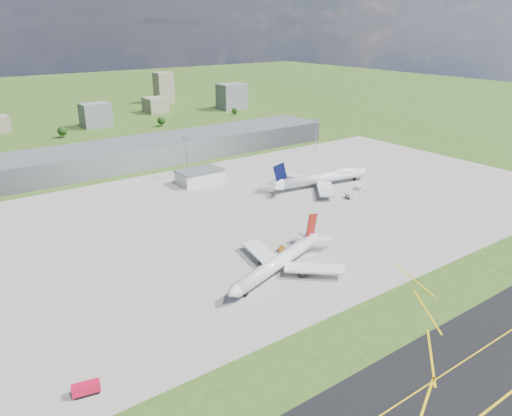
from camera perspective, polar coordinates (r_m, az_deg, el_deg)
ground at (r=347.60m, az=-12.03°, el=4.52°), size 1400.00×1400.00×0.00m
apron at (r=261.26m, az=0.16°, el=-0.36°), size 360.00×190.00×0.08m
terminal at (r=359.04m, az=-13.13°, el=6.19°), size 300.00×42.00×15.00m
ops_building at (r=307.78m, az=-6.48°, el=3.55°), size 26.00×16.00×8.00m
mast_center at (r=316.85m, az=-7.94°, el=6.55°), size 3.50×2.00×25.90m
mast_east at (r=379.88m, az=6.93°, el=8.92°), size 3.50×2.00×25.90m
airliner_red_twin at (r=197.47m, az=2.75°, el=-6.14°), size 61.91×47.09×17.47m
airliner_blue_quad at (r=302.78m, az=7.75°, el=3.42°), size 70.09×54.44×18.35m
fire_truck at (r=147.96m, az=-18.85°, el=-19.01°), size 7.72×4.18×3.27m
tug_yellow at (r=216.25m, az=2.93°, el=-4.74°), size 4.12×4.27×1.86m
van_white_near at (r=284.18m, az=10.62°, el=1.31°), size 3.54×5.75×2.71m
van_white_far at (r=301.74m, az=11.61°, el=2.35°), size 5.04×3.70×2.38m
bldg_c at (r=498.40m, az=-17.86°, el=10.07°), size 26.00×20.00×22.00m
bldg_ce at (r=564.78m, az=-11.41°, el=11.46°), size 22.00×24.00×16.00m
bldg_e at (r=576.57m, az=-2.77°, el=12.61°), size 30.00×22.00×28.00m
bldg_tall_e at (r=634.14m, az=-10.52°, el=13.39°), size 20.00×18.00×36.00m
tree_c at (r=459.80m, az=-21.27°, el=8.20°), size 8.10×8.10×9.90m
tree_e at (r=485.65m, az=-10.77°, el=9.78°), size 7.65×7.65×9.35m
tree_far_e at (r=538.23m, az=-2.46°, el=11.03°), size 6.30×6.30×7.70m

